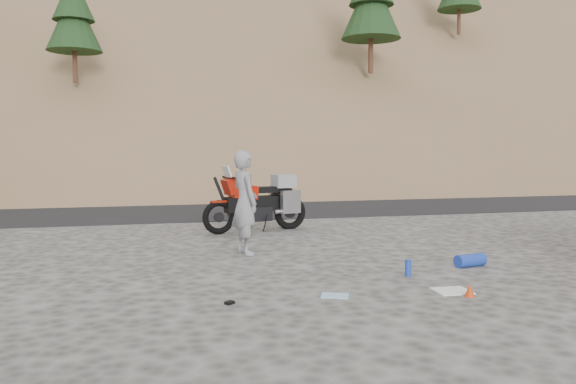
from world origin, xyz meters
TOP-DOWN VIEW (x-y plane):
  - ground at (0.00, 0.00)m, footprint 140.00×140.00m
  - road at (0.00, 9.00)m, footprint 120.00×7.00m
  - hillside at (-0.05, 40.88)m, footprint 120.00×73.00m
  - motorcycle at (0.89, 3.76)m, footprint 2.40×1.06m
  - man at (0.12, 1.27)m, footprint 0.57×0.73m
  - gear_white_cloth at (2.25, -1.85)m, footprint 0.46×0.41m
  - gear_blue_mat at (3.29, -0.59)m, footprint 0.52×0.28m
  - gear_bottle at (2.08, -0.95)m, footprint 0.11×0.11m
  - gear_funnel at (2.32, -2.13)m, footprint 0.13×0.13m
  - gear_glove_b at (-0.57, -1.74)m, footprint 0.13×0.12m
  - gear_blue_cloth at (0.73, -1.71)m, footprint 0.40×0.35m

SIDE VIEW (x-z plane):
  - ground at x=0.00m, z-range 0.00..0.00m
  - road at x=0.00m, z-range -0.03..0.03m
  - man at x=0.12m, z-range -0.88..0.88m
  - gear_blue_cloth at x=0.73m, z-range 0.00..0.01m
  - gear_white_cloth at x=2.25m, z-range 0.00..0.01m
  - gear_glove_b at x=-0.57m, z-range 0.00..0.03m
  - gear_funnel at x=2.32m, z-range 0.00..0.16m
  - gear_blue_mat at x=3.29m, z-range 0.00..0.20m
  - gear_bottle at x=2.08m, z-range 0.00..0.24m
  - motorcycle at x=0.89m, z-range -0.11..1.35m
  - hillside at x=-0.05m, z-range -12.28..34.44m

